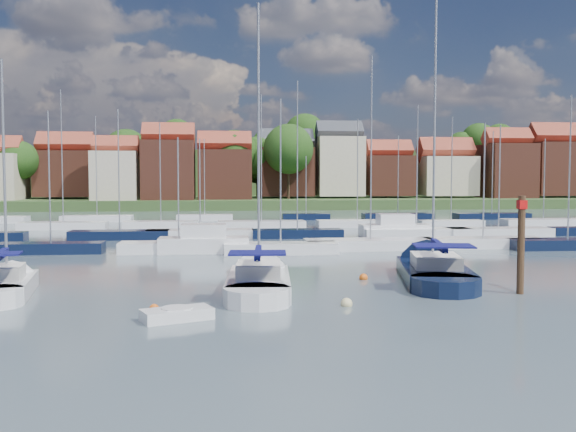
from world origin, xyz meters
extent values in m
plane|color=#3F4F55|center=(0.00, 40.00, 0.00)|extent=(260.00, 260.00, 0.00)
cube|color=white|center=(-14.75, 2.58, 0.25)|extent=(3.37, 6.23, 1.20)
cone|color=white|center=(-15.33, 6.23, 0.25)|extent=(2.89, 3.23, 2.46)
cube|color=silver|center=(-14.68, 2.18, 1.20)|extent=(2.09, 2.71, 0.70)
cylinder|color=#B2B2B7|center=(-14.81, 2.99, 6.33)|extent=(0.14, 0.14, 10.95)
cylinder|color=#B2B2B7|center=(-14.55, 1.37, 2.05)|extent=(0.62, 3.26, 0.10)
cube|color=#101151|center=(-14.55, 1.37, 2.20)|extent=(0.79, 3.13, 0.35)
cube|color=white|center=(-2.06, 2.38, 0.25)|extent=(3.76, 7.81, 1.20)
cone|color=white|center=(-1.68, 7.10, 0.25)|extent=(3.44, 3.92, 3.16)
cylinder|color=white|center=(-2.36, -1.40, 0.25)|extent=(3.40, 3.40, 1.20)
cube|color=silver|center=(-2.10, 1.85, 1.20)|extent=(2.46, 3.32, 0.70)
cylinder|color=#B2B2B7|center=(-2.01, 2.90, 7.87)|extent=(0.14, 0.14, 14.03)
cylinder|color=#B2B2B7|center=(-2.18, 0.80, 2.05)|extent=(0.44, 4.20, 0.10)
cube|color=#101151|center=(-2.18, 0.80, 2.20)|extent=(0.62, 4.01, 0.35)
cube|color=#101151|center=(-2.29, -0.56, 2.35)|extent=(2.83, 2.10, 0.08)
cube|color=black|center=(8.19, 4.87, 0.25)|extent=(5.19, 9.14, 1.20)
cone|color=black|center=(9.23, 10.15, 0.25)|extent=(4.33, 4.80, 3.59)
cylinder|color=black|center=(7.36, 0.65, 0.25)|extent=(4.21, 4.21, 1.20)
cube|color=silver|center=(8.07, 4.28, 1.20)|extent=(3.16, 4.00, 0.70)
cylinder|color=#B2B2B7|center=(8.30, 5.46, 9.00)|extent=(0.14, 0.14, 16.30)
cylinder|color=#B2B2B7|center=(7.84, 3.11, 2.05)|extent=(1.02, 4.71, 0.10)
cube|color=#101151|center=(7.84, 3.11, 2.20)|extent=(1.17, 4.51, 0.35)
cube|color=#101151|center=(7.54, 1.59, 2.35)|extent=(3.41, 2.70, 0.08)
cube|color=white|center=(-5.84, -4.02, 0.20)|extent=(3.15, 2.31, 0.56)
cylinder|color=white|center=(-5.84, -4.02, 0.36)|extent=(1.33, 1.33, 0.36)
cylinder|color=#4C331E|center=(11.09, 0.18, 1.36)|extent=(0.36, 0.36, 7.23)
cube|color=red|center=(11.09, 0.18, 4.54)|extent=(0.40, 0.40, 0.44)
sphere|color=#D85914|center=(-6.52, -4.33, 0.00)|extent=(0.44, 0.44, 0.44)
sphere|color=#D85914|center=(-6.97, -2.07, 0.00)|extent=(0.43, 0.43, 0.43)
sphere|color=beige|center=(1.72, -1.90, 0.00)|extent=(0.55, 0.55, 0.55)
sphere|color=#D85914|center=(4.21, 5.53, 0.00)|extent=(0.50, 0.50, 0.50)
cube|color=black|center=(-17.11, 20.54, 0.35)|extent=(8.01, 2.24, 1.00)
cylinder|color=#B2B2B7|center=(-17.11, 20.54, 5.93)|extent=(0.12, 0.12, 10.16)
cube|color=white|center=(-7.27, 20.20, 0.35)|extent=(9.22, 2.58, 1.00)
cylinder|color=#B2B2B7|center=(-7.27, 20.20, 4.94)|extent=(0.12, 0.12, 8.18)
cube|color=white|center=(0.63, 18.61, 0.35)|extent=(8.78, 2.46, 1.00)
cylinder|color=#B2B2B7|center=(0.63, 18.61, 6.38)|extent=(0.12, 0.12, 11.06)
cube|color=white|center=(8.23, 20.67, 0.35)|extent=(10.79, 3.02, 1.00)
cylinder|color=#B2B2B7|center=(8.23, 20.67, 8.29)|extent=(0.12, 0.12, 14.87)
cube|color=white|center=(17.98, 21.03, 0.35)|extent=(10.13, 2.84, 1.00)
cylinder|color=#B2B2B7|center=(17.98, 21.03, 5.65)|extent=(0.12, 0.12, 9.59)
cube|color=black|center=(24.42, 19.12, 0.35)|extent=(9.52, 2.67, 1.00)
cylinder|color=#B2B2B7|center=(24.42, 19.12, 6.73)|extent=(0.12, 0.12, 11.77)
cube|color=white|center=(-5.31, 20.00, 0.50)|extent=(7.00, 2.60, 1.40)
cube|color=white|center=(-5.31, 20.00, 1.60)|extent=(3.50, 2.20, 1.30)
cube|color=black|center=(-13.55, 31.64, 0.35)|extent=(9.30, 2.60, 1.00)
cylinder|color=#B2B2B7|center=(-13.55, 31.64, 6.59)|extent=(0.12, 0.12, 11.48)
cube|color=white|center=(-5.94, 32.01, 0.35)|extent=(10.40, 2.91, 1.00)
cylinder|color=#B2B2B7|center=(-5.94, 32.01, 5.24)|extent=(0.12, 0.12, 8.77)
cube|color=black|center=(3.48, 31.28, 0.35)|extent=(8.80, 2.46, 1.00)
cylinder|color=#B2B2B7|center=(3.48, 31.28, 8.01)|extent=(0.12, 0.12, 14.33)
cube|color=white|center=(15.40, 31.16, 0.35)|extent=(10.73, 3.00, 1.00)
cylinder|color=#B2B2B7|center=(15.40, 31.16, 6.92)|extent=(0.12, 0.12, 12.14)
cube|color=white|center=(23.82, 30.97, 0.35)|extent=(10.48, 2.93, 1.00)
cylinder|color=#B2B2B7|center=(23.82, 30.97, 5.99)|extent=(0.12, 0.12, 10.28)
cube|color=white|center=(13.46, 32.00, 0.50)|extent=(7.00, 2.60, 1.40)
cube|color=white|center=(13.46, 32.00, 1.60)|extent=(3.50, 2.20, 1.30)
cube|color=white|center=(-21.71, 44.21, 0.35)|extent=(9.71, 2.72, 1.00)
cylinder|color=#B2B2B7|center=(-21.71, 44.21, 8.29)|extent=(0.12, 0.12, 14.88)
cube|color=white|center=(-10.84, 44.51, 0.35)|extent=(8.49, 2.38, 1.00)
cylinder|color=#B2B2B7|center=(-10.84, 44.51, 6.51)|extent=(0.12, 0.12, 11.31)
cube|color=white|center=(0.79, 43.78, 0.35)|extent=(10.16, 2.85, 1.00)
cylinder|color=#B2B2B7|center=(0.79, 43.78, 8.15)|extent=(0.12, 0.12, 14.59)
cube|color=white|center=(12.17, 43.90, 0.35)|extent=(9.53, 2.67, 1.00)
cylinder|color=#B2B2B7|center=(12.17, 43.90, 6.81)|extent=(0.12, 0.12, 11.91)
cube|color=white|center=(23.16, 42.50, 0.35)|extent=(7.62, 2.13, 1.00)
cylinder|color=#B2B2B7|center=(23.16, 42.50, 6.91)|extent=(0.12, 0.12, 12.13)
cube|color=white|center=(35.22, 43.59, 0.35)|extent=(10.17, 2.85, 1.00)
cylinder|color=#B2B2B7|center=(35.22, 43.59, 5.72)|extent=(0.12, 0.12, 9.73)
cube|color=white|center=(-20.26, 56.56, 0.35)|extent=(9.24, 2.59, 1.00)
cylinder|color=#B2B2B7|center=(-20.26, 56.56, 7.43)|extent=(0.12, 0.12, 13.17)
cube|color=white|center=(-6.08, 57.30, 0.35)|extent=(7.57, 2.12, 1.00)
cylinder|color=#B2B2B7|center=(-6.08, 57.30, 5.97)|extent=(0.12, 0.12, 10.24)
cube|color=black|center=(7.88, 57.47, 0.35)|extent=(6.58, 1.84, 1.00)
cylinder|color=#B2B2B7|center=(7.88, 57.47, 4.85)|extent=(0.12, 0.12, 8.01)
cube|color=black|center=(20.94, 57.40, 0.35)|extent=(9.92, 2.78, 1.00)
cylinder|color=#B2B2B7|center=(20.94, 57.40, 6.31)|extent=(0.12, 0.12, 10.92)
cube|color=black|center=(34.28, 56.37, 0.35)|extent=(10.55, 2.95, 1.00)
cylinder|color=#B2B2B7|center=(34.28, 56.37, 6.61)|extent=(0.12, 0.12, 11.51)
cube|color=#374F27|center=(0.00, 117.00, 0.30)|extent=(200.00, 70.00, 3.00)
cube|color=#374F27|center=(0.00, 142.00, 5.00)|extent=(200.00, 60.00, 14.00)
cube|color=brown|center=(-33.65, 97.79, 6.56)|extent=(10.37, 9.97, 8.73)
cube|color=brown|center=(-33.65, 97.79, 12.20)|extent=(10.57, 5.13, 5.13)
cube|color=beige|center=(-22.74, 89.00, 6.08)|extent=(8.09, 8.80, 8.96)
cube|color=brown|center=(-22.74, 89.00, 11.55)|extent=(8.25, 4.00, 4.00)
cube|color=brown|center=(-13.35, 89.94, 7.08)|extent=(9.36, 10.17, 10.97)
cube|color=brown|center=(-13.35, 89.94, 13.72)|extent=(9.54, 4.63, 4.63)
cube|color=brown|center=(-3.04, 91.65, 6.31)|extent=(9.90, 8.56, 9.42)
cube|color=brown|center=(-3.04, 91.65, 12.23)|extent=(10.10, 4.90, 4.90)
cube|color=brown|center=(9.10, 96.65, 6.95)|extent=(10.59, 8.93, 9.49)
cube|color=#383A42|center=(9.10, 96.65, 12.99)|extent=(10.80, 5.24, 5.24)
cube|color=beige|center=(19.71, 95.80, 8.02)|extent=(9.01, 8.61, 11.65)
cube|color=#383A42|center=(19.71, 95.80, 14.95)|extent=(9.19, 4.46, 4.46)
cube|color=brown|center=(30.17, 97.00, 6.20)|extent=(9.10, 9.34, 8.00)
cube|color=brown|center=(30.17, 97.00, 11.32)|extent=(9.28, 4.50, 4.50)
cube|color=beige|center=(41.95, 96.59, 6.14)|extent=(10.86, 9.59, 7.88)
cube|color=brown|center=(41.95, 96.59, 11.41)|extent=(11.07, 5.37, 5.37)
cube|color=brown|center=(53.76, 93.92, 7.09)|extent=(9.18, 9.96, 10.97)
cube|color=brown|center=(53.76, 93.92, 13.70)|extent=(9.36, 4.54, 4.54)
cube|color=brown|center=(65.18, 95.21, 7.58)|extent=(11.39, 9.67, 10.76)
cube|color=brown|center=(65.18, 95.21, 14.36)|extent=(11.62, 5.64, 5.64)
cylinder|color=#382619|center=(56.77, 115.51, 8.51)|extent=(0.50, 0.50, 4.47)
sphere|color=#2C5019|center=(56.77, 115.51, 14.58)|extent=(8.18, 8.18, 8.18)
cylinder|color=#382619|center=(3.46, 95.93, 3.83)|extent=(0.50, 0.50, 4.46)
sphere|color=#2C5019|center=(3.46, 95.93, 9.88)|extent=(8.15, 8.15, 8.15)
cylinder|color=#382619|center=(15.22, 113.68, 8.58)|extent=(0.50, 0.50, 5.15)
sphere|color=#2C5019|center=(15.22, 113.68, 15.56)|extent=(9.41, 9.41, 9.41)
cylinder|color=#382619|center=(-13.54, 116.31, 8.68)|extent=(0.50, 0.50, 4.56)
sphere|color=#2C5019|center=(-13.54, 116.31, 14.87)|extent=(8.34, 8.34, 8.34)
cylinder|color=#382619|center=(-23.24, 105.25, 4.18)|extent=(0.50, 0.50, 5.15)
sphere|color=#2C5019|center=(-23.24, 105.25, 11.17)|extent=(9.42, 9.42, 9.42)
cylinder|color=#382619|center=(-38.67, 107.32, 6.76)|extent=(0.50, 0.50, 3.42)
sphere|color=#2C5019|center=(-38.67, 107.32, 11.40)|extent=(6.26, 6.26, 6.26)
cylinder|color=#382619|center=(13.76, 104.71, 3.48)|extent=(0.50, 0.50, 3.77)
sphere|color=#2C5019|center=(13.76, 104.71, 8.60)|extent=(6.89, 6.89, 6.89)
cylinder|color=#382619|center=(9.05, 90.94, 4.21)|extent=(0.50, 0.50, 5.21)
sphere|color=#2C5019|center=(9.05, 90.94, 11.28)|extent=(9.53, 9.53, 9.53)
cylinder|color=#382619|center=(61.93, 101.62, 3.09)|extent=(0.50, 0.50, 2.97)
sphere|color=#2C5019|center=(61.93, 101.62, 7.12)|extent=(5.44, 5.44, 5.44)
cylinder|color=#382619|center=(-1.15, 93.75, 4.02)|extent=(0.50, 0.50, 4.84)
sphere|color=#2C5019|center=(-1.15, 93.75, 10.59)|extent=(8.85, 8.85, 8.85)
cylinder|color=#382619|center=(52.68, 115.72, 8.17)|extent=(0.50, 0.50, 3.72)
sphere|color=#2C5019|center=(52.68, 115.72, 13.21)|extent=(6.80, 6.80, 6.80)
cylinder|color=#382619|center=(54.05, 94.13, 3.62)|extent=(0.50, 0.50, 4.05)
sphere|color=#2C5019|center=(54.05, 94.13, 9.11)|extent=(7.40, 7.40, 7.40)
cylinder|color=#382619|center=(-40.96, 92.79, 3.60)|extent=(0.50, 0.50, 4.00)
sphere|color=#2C5019|center=(-40.96, 92.79, 9.04)|extent=(7.32, 7.32, 7.32)
cylinder|color=#382619|center=(6.84, 113.29, 7.91)|extent=(0.50, 0.50, 3.93)
sphere|color=#2C5019|center=(6.84, 113.29, 13.24)|extent=(7.19, 7.19, 7.19)
cylinder|color=#382619|center=(30.65, 100.17, 3.51)|extent=(0.50, 0.50, 3.82)
sphere|color=#2C5019|center=(30.65, 100.17, 8.70)|extent=(6.99, 6.99, 6.99)
cylinder|color=#382619|center=(-17.44, 93.12, 3.34)|extent=(0.50, 0.50, 3.48)
sphere|color=#2C5019|center=(-17.44, 93.12, 8.07)|extent=(6.37, 6.37, 6.37)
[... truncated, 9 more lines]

